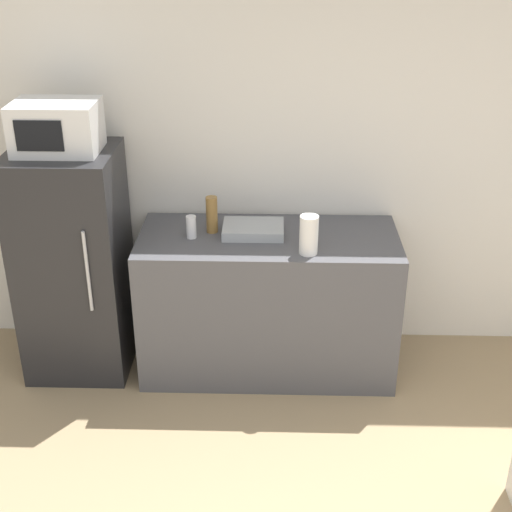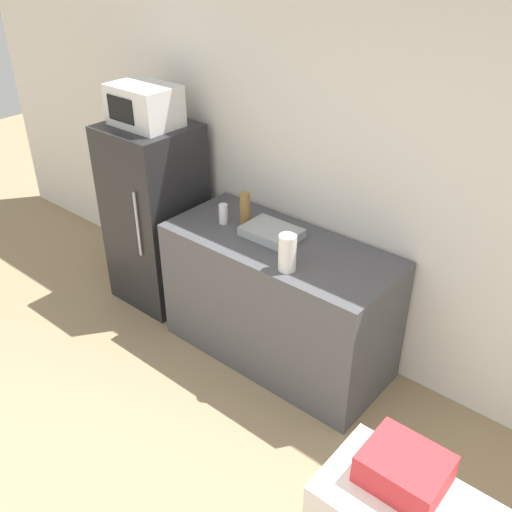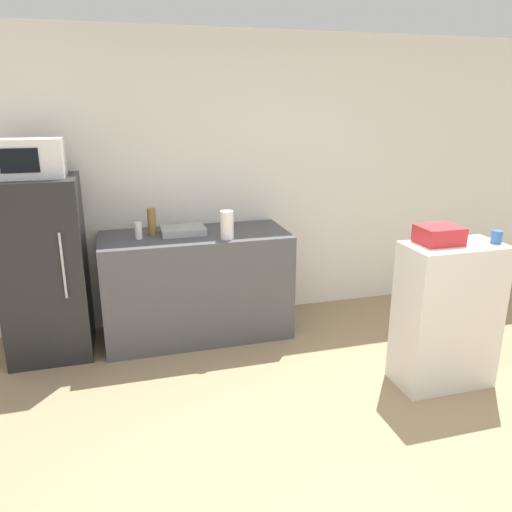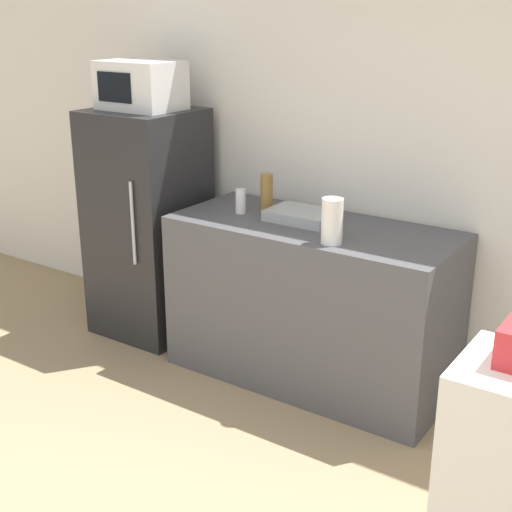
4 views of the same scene
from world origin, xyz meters
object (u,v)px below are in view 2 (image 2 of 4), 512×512
Objects in this scene: microwave at (144,105)px; basket at (404,469)px; bottle_tall at (245,208)px; paper_towel_roll at (287,253)px; bottle_short at (223,214)px; refrigerator at (156,216)px.

basket is (2.71, -1.22, -0.48)m from microwave.
basket is at bearing -35.02° from bottle_tall.
microwave is at bearing 171.67° from paper_towel_roll.
bottle_tall is 0.15m from bottle_short.
bottle_short is at bearing -1.26° from microwave.
bottle_tall is 0.81× the size of basket.
microwave is (-0.00, -0.00, 0.87)m from refrigerator.
paper_towel_roll is at bearing -15.61° from bottle_short.
refrigerator is 6.26× the size of paper_towel_roll.
paper_towel_roll is (0.58, -0.29, 0.00)m from bottle_tall.
refrigerator is 0.92m from bottle_tall.
bottle_short is (0.75, -0.02, -0.60)m from microwave.
bottle_short is 0.60× the size of paper_towel_roll.
bottle_tall is (0.86, 0.07, 0.31)m from refrigerator.
basket reaches higher than bottle_short.
refrigerator is at bearing -175.13° from bottle_tall.
microwave is at bearing -109.25° from refrigerator.
paper_towel_roll is (-1.27, 1.01, -0.08)m from basket.
microwave is 1.69× the size of basket.
microwave is at bearing 178.74° from bottle_short.
refrigerator is 0.79m from bottle_short.
refrigerator is 10.36× the size of bottle_short.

